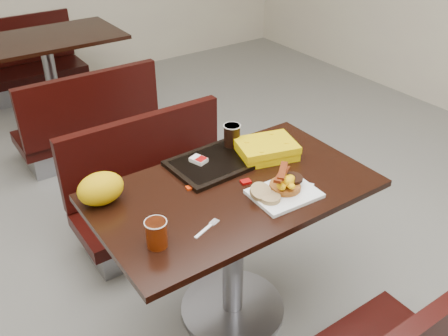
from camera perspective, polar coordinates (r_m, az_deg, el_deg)
floor at (r=2.60m, az=0.98°, el=-16.08°), size 6.00×7.00×0.01m
table_near at (r=2.34m, az=1.06°, el=-9.91°), size 1.20×0.70×0.75m
bench_near_n at (r=2.82m, az=-7.26°, el=-2.26°), size 1.00×0.46×0.72m
table_far at (r=4.42m, az=-19.27°, el=9.43°), size 1.20×0.70×0.75m
bench_far_s at (r=3.80m, az=-15.97°, el=6.16°), size 1.00×0.46×0.72m
bench_far_n at (r=5.07m, az=-21.73°, el=11.55°), size 1.00×0.46×0.72m
platter at (r=2.07m, az=6.98°, el=-2.97°), size 0.28×0.22×0.02m
pancake_stack at (r=2.08m, az=7.08°, el=-2.05°), size 0.17×0.17×0.03m
sausage_patty at (r=2.09m, az=7.94°, el=-1.18°), size 0.11×0.11×0.01m
scrambled_eggs at (r=2.03m, az=7.37°, el=-1.66°), size 0.11×0.10×0.05m
bacon_strips at (r=2.03m, az=6.73°, el=-0.65°), size 0.17×0.15×0.01m
muffin_bottom at (r=2.01m, az=5.35°, el=-3.44°), size 0.11×0.11×0.02m
muffin_top at (r=2.02m, az=4.24°, el=-2.75°), size 0.10×0.10×0.05m
coffee_cup_near at (r=1.79m, az=-7.82°, el=-7.54°), size 0.08×0.08×0.11m
fork at (r=1.87m, az=-2.40°, el=-7.31°), size 0.14×0.07×0.00m
knife at (r=2.16m, az=8.31°, el=-1.54°), size 0.10×0.14×0.00m
condiment_syrup at (r=2.10m, az=-3.92°, el=-2.26°), size 0.04×0.03×0.01m
condiment_ketchup at (r=2.14m, az=2.54°, el=-1.59°), size 0.05×0.04×0.01m
tray at (r=2.26m, az=-0.95°, el=0.66°), size 0.42×0.31×0.02m
hashbrown_sleeve_left at (r=2.25m, az=-2.97°, el=0.95°), size 0.07×0.09×0.02m
coffee_cup_far at (r=2.36m, az=0.93°, el=3.81°), size 0.09×0.09×0.11m
clamshell at (r=2.32m, az=4.91°, el=2.19°), size 0.31×0.27×0.07m
paper_bag at (r=2.04m, az=-14.09°, el=-2.33°), size 0.23×0.21×0.13m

